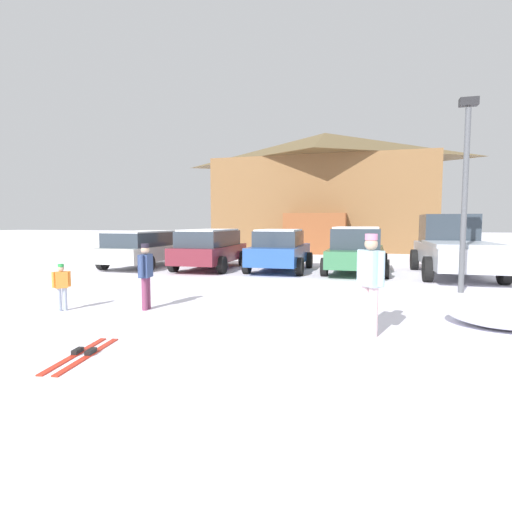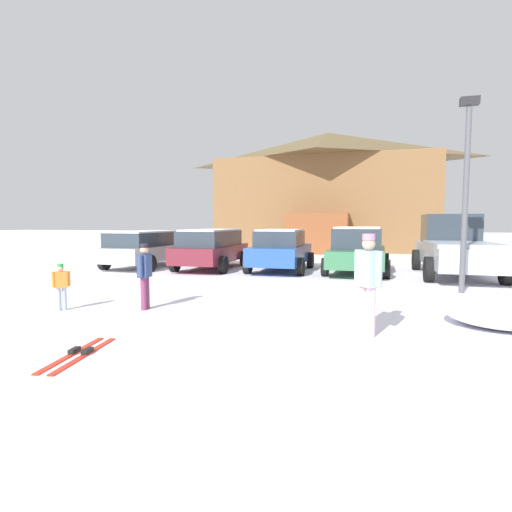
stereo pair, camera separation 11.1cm
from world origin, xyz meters
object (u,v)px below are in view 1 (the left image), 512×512
Objects in this scene: parked_green_coupe at (357,250)px; skier_teen_in_navy_coat at (146,272)px; skier_adult_in_blue_parka at (370,278)px; parked_blue_hatchback at (280,250)px; skier_child_in_orange_jacket at (62,284)px; ski_lodge at (324,191)px; parked_silver_wagon at (144,247)px; pair_of_skis at (83,354)px; parked_maroon_van at (210,247)px; pickup_truck at (452,247)px; lamp_post at (465,184)px; plowed_snow_pile at (507,311)px.

parked_green_coupe is 3.30× the size of skier_teen_in_navy_coat.
parked_blue_hatchback is at bearing 110.79° from skier_adult_in_blue_parka.
ski_lodge is at bearing 80.92° from skier_child_in_orange_jacket.
skier_teen_in_navy_coat is (-1.42, -7.42, -0.02)m from parked_blue_hatchback.
skier_teen_in_navy_coat is at bearing -59.64° from parked_silver_wagon.
skier_adult_in_blue_parka is 1.06× the size of pair_of_skis.
parked_maroon_van is 0.95× the size of parked_green_coupe.
parked_green_coupe is 8.44m from skier_adult_in_blue_parka.
lamp_post reaches higher than pickup_truck.
parked_maroon_van reaches higher than plowed_snow_pile.
pair_of_skis is at bearing -64.11° from parked_silver_wagon.
lamp_post is (2.44, 4.79, 1.91)m from skier_adult_in_blue_parka.
parked_blue_hatchback is (-0.44, -13.87, -3.30)m from ski_lodge.
parked_maroon_van is 2.78× the size of pair_of_skis.
pair_of_skis is (2.06, -10.24, -0.84)m from parked_maroon_van.
ski_lodge is at bearing 96.95° from skier_adult_in_blue_parka.
lamp_post reaches higher than parked_green_coupe.
parked_maroon_van is 10.91m from plowed_snow_pile.
parked_blue_hatchback is at bearing 1.34° from parked_maroon_van.
skier_child_in_orange_jacket is at bearing 134.87° from pair_of_skis.
parked_green_coupe reaches higher than skier_teen_in_navy_coat.
parked_blue_hatchback is at bearing -91.81° from ski_lodge.
skier_teen_in_navy_coat is (1.39, -7.36, -0.07)m from parked_maroon_van.
pickup_truck is 5.68× the size of skier_child_in_orange_jacket.
parked_silver_wagon is at bearing -113.52° from ski_lodge.
parked_silver_wagon reaches higher than skier_teen_in_navy_coat.
ski_lodge reaches higher than skier_adult_in_blue_parka.
parked_blue_hatchback is 1.96× the size of plowed_snow_pile.
parked_maroon_van is 4.44× the size of skier_child_in_orange_jacket.
parked_green_coupe is 11.11m from pair_of_skis.
lamp_post is at bearing 89.08° from plowed_snow_pile.
parked_green_coupe is at bearing 60.63° from skier_teen_in_navy_coat.
skier_teen_in_navy_coat reaches higher than plowed_snow_pile.
plowed_snow_pile is at bearing 26.20° from skier_adult_in_blue_parka.
lamp_post is (6.99, 3.95, 2.05)m from skier_teen_in_navy_coat.
parked_green_coupe is at bearing 110.15° from plowed_snow_pile.
skier_teen_in_navy_coat is at bearing -119.37° from parked_green_coupe.
ski_lodge reaches higher than skier_teen_in_navy_coat.
skier_child_in_orange_jacket is 0.63× the size of pair_of_skis.
plowed_snow_pile is (6.26, 3.22, 0.27)m from pair_of_skis.
skier_adult_in_blue_parka is at bearing -42.57° from parked_silver_wagon.
plowed_snow_pile reaches higher than pair_of_skis.
ski_lodge is 21.63m from skier_teen_in_navy_coat.
ski_lodge is at bearing 66.48° from parked_silver_wagon.
pair_of_skis is at bearing -152.22° from skier_adult_in_blue_parka.
parked_maroon_van is at bearing -178.66° from parked_blue_hatchback.
parked_blue_hatchback is 8.56m from skier_child_in_orange_jacket.
skier_child_in_orange_jacket is 0.70× the size of skier_teen_in_navy_coat.
parked_silver_wagon is 11.89m from lamp_post.
pickup_truck is (5.66, -13.60, -3.11)m from ski_lodge.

